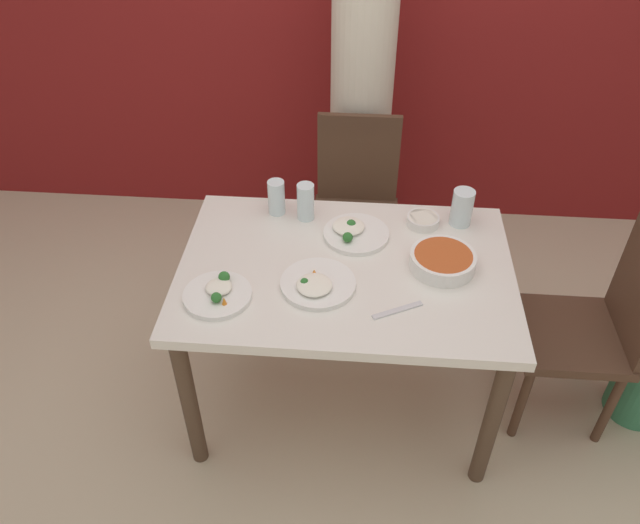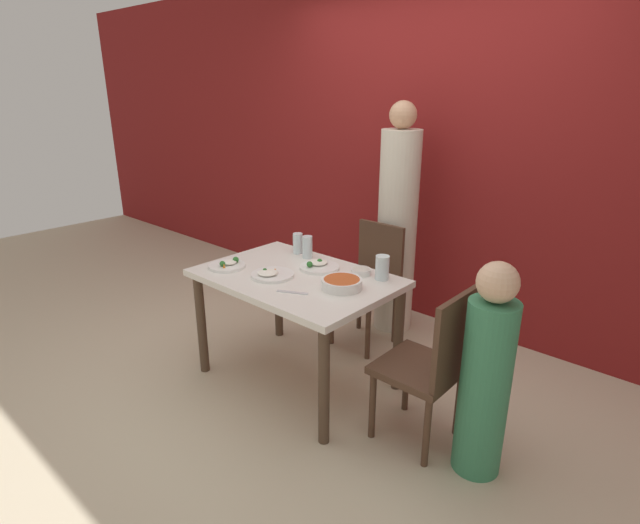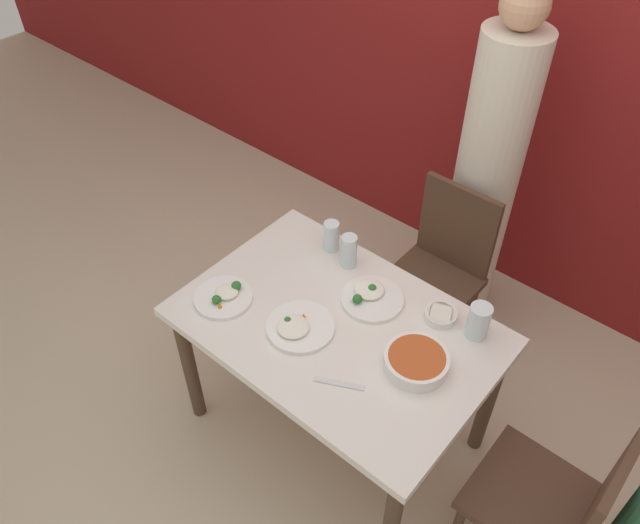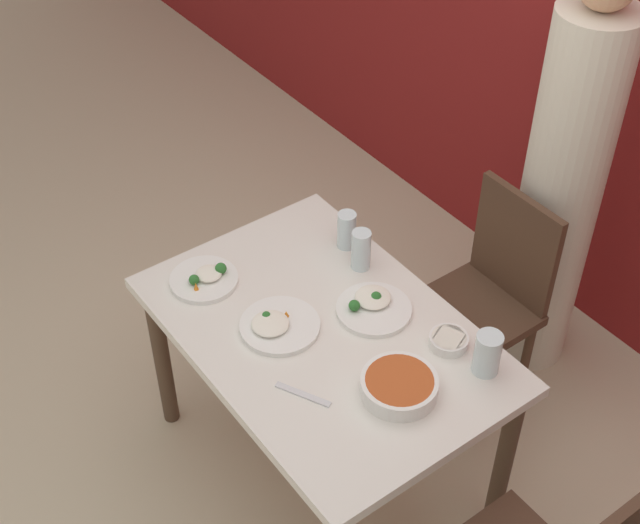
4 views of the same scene
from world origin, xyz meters
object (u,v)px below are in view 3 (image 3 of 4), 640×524
Objects in this scene: chair_child_spot at (553,503)px; glass_water_tall at (479,321)px; chair_adult_spot at (439,269)px; plate_rice_adult at (371,297)px; person_adult at (485,181)px; bowl_curry at (416,361)px.

chair_child_spot is 0.66m from glass_water_tall.
chair_adult_spot is 3.54× the size of plate_rice_adult.
glass_water_tall is (0.41, -0.45, 0.32)m from chair_adult_spot.
chair_adult_spot is at bearing -90.00° from person_adult.
bowl_curry is 0.35m from plate_rice_adult.
chair_child_spot is at bearing 0.07° from bowl_curry.
person_adult reaches higher than plate_rice_adult.
person_adult reaches higher than chair_child_spot.
glass_water_tall is at bearing 72.20° from bowl_curry.
chair_adult_spot is at bearing -128.08° from chair_child_spot.
person_adult reaches higher than chair_adult_spot.
chair_adult_spot is at bearing 132.25° from glass_water_tall.
bowl_curry is 1.60× the size of glass_water_tall.
person_adult is 11.83× the size of glass_water_tall.
glass_water_tall is (0.41, -0.76, -0.01)m from person_adult.
person_adult is 0.88m from plate_rice_adult.
bowl_curry is at bearing -72.77° from person_adult.
chair_child_spot is at bearing -38.08° from chair_adult_spot.
chair_child_spot is at bearing -48.50° from person_adult.
person_adult is at bearing -138.50° from chair_child_spot.
bowl_curry is (0.32, -0.72, 0.28)m from chair_adult_spot.
glass_water_tall is (0.40, 0.11, 0.06)m from plate_rice_adult.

